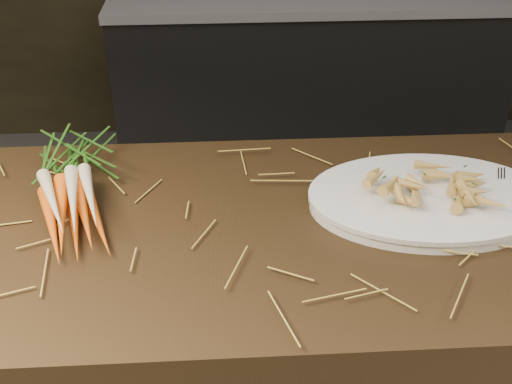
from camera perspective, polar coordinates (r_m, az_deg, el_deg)
main_counter at (r=1.58m, az=2.44°, el=-16.18°), size 2.40×0.70×0.90m
back_counter at (r=3.18m, az=4.58°, el=10.06°), size 1.82×0.62×0.84m
straw_bedding at (r=1.27m, az=2.91°, el=-2.37°), size 1.40×0.60×0.02m
root_veg_bunch at (r=1.39m, az=-16.36°, el=1.33°), size 0.26×0.49×0.09m
serving_platter at (r=1.36m, az=15.07°, el=-0.77°), size 0.49×0.34×0.03m
roasted_veg_heap at (r=1.34m, az=15.31°, el=0.66°), size 0.24×0.18×0.05m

